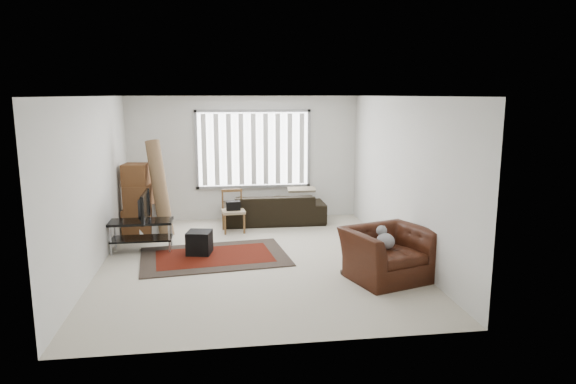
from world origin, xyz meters
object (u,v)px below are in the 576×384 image
tv_stand (141,229)px  moving_boxes (138,202)px  sofa (274,204)px  side_chair (233,209)px  armchair (388,250)px

tv_stand → moving_boxes: 1.18m
sofa → tv_stand: bearing=33.8°
tv_stand → side_chair: side_chair is taller
tv_stand → armchair: 4.31m
sofa → side_chair: size_ratio=2.59×
sofa → side_chair: 1.05m
sofa → side_chair: (-0.88, -0.57, 0.05)m
tv_stand → side_chair: size_ratio=1.30×
side_chair → moving_boxes: bearing=173.6°
moving_boxes → side_chair: moving_boxes is taller
moving_boxes → side_chair: bearing=-1.5°
tv_stand → side_chair: bearing=33.3°
tv_stand → sofa: size_ratio=0.50×
tv_stand → moving_boxes: size_ratio=0.78×
moving_boxes → sofa: (2.73, 0.52, -0.24)m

